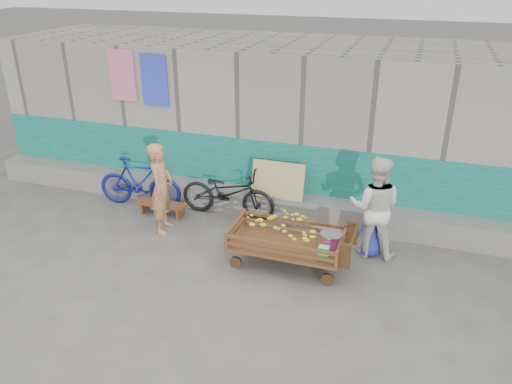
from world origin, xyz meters
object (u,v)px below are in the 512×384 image
(banana_cart, at_px, (285,234))
(bicycle_dark, at_px, (228,193))
(child, at_px, (372,229))
(bicycle_blue, at_px, (140,182))
(bench, at_px, (162,206))
(woman, at_px, (375,207))
(vendor_man, at_px, (161,188))

(banana_cart, xyz_separation_m, bicycle_dark, (-1.49, 1.32, -0.07))
(child, xyz_separation_m, bicycle_blue, (-4.58, 0.42, 0.03))
(banana_cart, bearing_deg, bicycle_dark, 138.44)
(bench, xyz_separation_m, bicycle_dark, (1.24, 0.37, 0.31))
(bench, xyz_separation_m, woman, (4.00, -0.15, 0.69))
(banana_cart, bearing_deg, woman, 32.29)
(banana_cart, xyz_separation_m, woman, (1.28, 0.81, 0.30))
(vendor_man, bearing_deg, woman, -94.25)
(vendor_man, distance_m, bicycle_blue, 1.23)
(banana_cart, distance_m, bench, 2.91)
(bench, xyz_separation_m, vendor_man, (0.33, -0.53, 0.65))
(bench, relative_size, bicycle_dark, 0.53)
(vendor_man, xyz_separation_m, woman, (3.67, 0.38, 0.03))
(child, bearing_deg, bicycle_blue, -37.09)
(bicycle_blue, bearing_deg, woman, -102.07)
(bench, xyz_separation_m, child, (4.00, -0.19, 0.30))
(woman, bearing_deg, bicycle_blue, -6.47)
(bicycle_dark, bearing_deg, bench, 106.34)
(bicycle_dark, bearing_deg, banana_cart, -131.68)
(woman, xyz_separation_m, bicycle_dark, (-2.77, 0.52, -0.38))
(bench, bearing_deg, woman, -2.15)
(woman, relative_size, bicycle_blue, 1.02)
(vendor_man, distance_m, woman, 3.69)
(child, bearing_deg, woman, -121.86)
(bicycle_blue, bearing_deg, bicycle_dark, -93.05)
(bench, bearing_deg, child, -2.73)
(bench, relative_size, child, 1.02)
(bench, bearing_deg, bicycle_dark, 16.47)
(banana_cart, height_order, bicycle_dark, bicycle_dark)
(woman, height_order, bicycle_dark, woman)
(bicycle_blue, bearing_deg, child, -102.57)
(bench, distance_m, child, 4.02)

